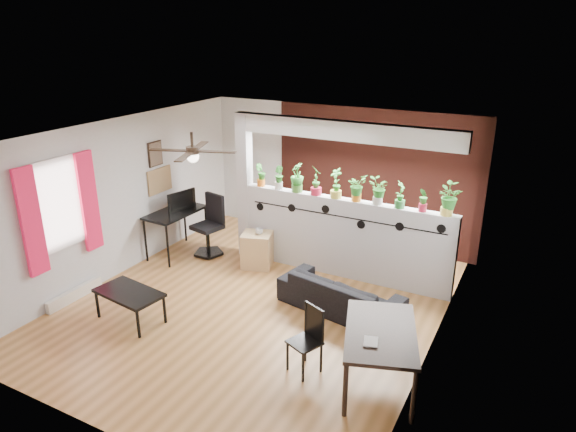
{
  "coord_description": "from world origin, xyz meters",
  "views": [
    {
      "loc": [
        3.6,
        -5.86,
        3.96
      ],
      "look_at": [
        0.22,
        0.6,
        1.26
      ],
      "focal_mm": 32.0,
      "sensor_mm": 36.0,
      "label": 1
    }
  ],
  "objects_px": {
    "ceiling_fan": "(193,153)",
    "folding_chair": "(309,333)",
    "potted_plant_3": "(316,180)",
    "potted_plant_8": "(423,199)",
    "sofa": "(340,294)",
    "cube_shelf": "(257,250)",
    "coffee_table": "(129,295)",
    "potted_plant_1": "(279,177)",
    "potted_plant_7": "(400,194)",
    "computer_desk": "(175,215)",
    "office_chair": "(210,229)",
    "potted_plant_2": "(297,177)",
    "potted_plant_6": "(378,190)",
    "potted_plant_9": "(448,198)",
    "potted_plant_0": "(261,174)",
    "cup": "(259,231)",
    "potted_plant_4": "(336,182)",
    "dining_table": "(381,336)",
    "potted_plant_5": "(357,187)"
  },
  "relations": [
    {
      "from": "ceiling_fan",
      "to": "folding_chair",
      "type": "height_order",
      "value": "ceiling_fan"
    },
    {
      "from": "potted_plant_3",
      "to": "folding_chair",
      "type": "bearing_deg",
      "value": -66.61
    },
    {
      "from": "potted_plant_8",
      "to": "sofa",
      "type": "xyz_separation_m",
      "value": [
        -0.84,
        -1.09,
        -1.29
      ]
    },
    {
      "from": "cube_shelf",
      "to": "coffee_table",
      "type": "distance_m",
      "value": 2.46
    },
    {
      "from": "potted_plant_8",
      "to": "folding_chair",
      "type": "distance_m",
      "value": 2.84
    },
    {
      "from": "potted_plant_1",
      "to": "coffee_table",
      "type": "bearing_deg",
      "value": -108.64
    },
    {
      "from": "potted_plant_7",
      "to": "computer_desk",
      "type": "bearing_deg",
      "value": -171.4
    },
    {
      "from": "office_chair",
      "to": "computer_desk",
      "type": "bearing_deg",
      "value": -154.71
    },
    {
      "from": "potted_plant_8",
      "to": "potted_plant_2",
      "type": "bearing_deg",
      "value": 180.0
    },
    {
      "from": "potted_plant_6",
      "to": "potted_plant_9",
      "type": "relative_size",
      "value": 0.88
    },
    {
      "from": "potted_plant_0",
      "to": "potted_plant_3",
      "type": "xyz_separation_m",
      "value": [
        1.05,
        0.0,
        0.05
      ]
    },
    {
      "from": "potted_plant_2",
      "to": "potted_plant_7",
      "type": "distance_m",
      "value": 1.76
    },
    {
      "from": "potted_plant_1",
      "to": "potted_plant_0",
      "type": "bearing_deg",
      "value": 180.0
    },
    {
      "from": "potted_plant_6",
      "to": "office_chair",
      "type": "bearing_deg",
      "value": -173.78
    },
    {
      "from": "potted_plant_2",
      "to": "folding_chair",
      "type": "height_order",
      "value": "potted_plant_2"
    },
    {
      "from": "potted_plant_2",
      "to": "cup",
      "type": "relative_size",
      "value": 3.82
    },
    {
      "from": "cup",
      "to": "potted_plant_4",
      "type": "bearing_deg",
      "value": 16.97
    },
    {
      "from": "cube_shelf",
      "to": "potted_plant_2",
      "type": "bearing_deg",
      "value": 15.24
    },
    {
      "from": "dining_table",
      "to": "ceiling_fan",
      "type": "bearing_deg",
      "value": 168.23
    },
    {
      "from": "potted_plant_1",
      "to": "office_chair",
      "type": "bearing_deg",
      "value": -165.32
    },
    {
      "from": "potted_plant_2",
      "to": "coffee_table",
      "type": "distance_m",
      "value": 3.24
    },
    {
      "from": "potted_plant_5",
      "to": "potted_plant_6",
      "type": "bearing_deg",
      "value": -0.0
    },
    {
      "from": "computer_desk",
      "to": "office_chair",
      "type": "bearing_deg",
      "value": 25.29
    },
    {
      "from": "potted_plant_7",
      "to": "sofa",
      "type": "height_order",
      "value": "potted_plant_7"
    },
    {
      "from": "potted_plant_3",
      "to": "cube_shelf",
      "type": "distance_m",
      "value": 1.64
    },
    {
      "from": "potted_plant_2",
      "to": "cube_shelf",
      "type": "height_order",
      "value": "potted_plant_2"
    },
    {
      "from": "potted_plant_4",
      "to": "potted_plant_7",
      "type": "height_order",
      "value": "potted_plant_4"
    },
    {
      "from": "potted_plant_5",
      "to": "sofa",
      "type": "xyz_separation_m",
      "value": [
        0.22,
        -1.09,
        -1.32
      ]
    },
    {
      "from": "potted_plant_3",
      "to": "potted_plant_7",
      "type": "bearing_deg",
      "value": -0.0
    },
    {
      "from": "potted_plant_4",
      "to": "cup",
      "type": "distance_m",
      "value": 1.6
    },
    {
      "from": "potted_plant_7",
      "to": "potted_plant_8",
      "type": "relative_size",
      "value": 1.19
    },
    {
      "from": "potted_plant_0",
      "to": "folding_chair",
      "type": "bearing_deg",
      "value": -49.85
    },
    {
      "from": "potted_plant_0",
      "to": "dining_table",
      "type": "xyz_separation_m",
      "value": [
        2.99,
        -2.43,
        -0.92
      ]
    },
    {
      "from": "potted_plant_0",
      "to": "computer_desk",
      "type": "height_order",
      "value": "potted_plant_0"
    },
    {
      "from": "potted_plant_2",
      "to": "potted_plant_5",
      "type": "relative_size",
      "value": 1.14
    },
    {
      "from": "sofa",
      "to": "coffee_table",
      "type": "height_order",
      "value": "sofa"
    },
    {
      "from": "potted_plant_6",
      "to": "potted_plant_7",
      "type": "height_order",
      "value": "potted_plant_7"
    },
    {
      "from": "cube_shelf",
      "to": "cup",
      "type": "height_order",
      "value": "cup"
    },
    {
      "from": "potted_plant_0",
      "to": "computer_desk",
      "type": "distance_m",
      "value": 1.77
    },
    {
      "from": "potted_plant_0",
      "to": "potted_plant_8",
      "type": "xyz_separation_m",
      "value": [
        2.81,
        0.0,
        -0.02
      ]
    },
    {
      "from": "potted_plant_3",
      "to": "potted_plant_5",
      "type": "bearing_deg",
      "value": -0.0
    },
    {
      "from": "cube_shelf",
      "to": "cup",
      "type": "relative_size",
      "value": 4.77
    },
    {
      "from": "potted_plant_9",
      "to": "dining_table",
      "type": "height_order",
      "value": "potted_plant_9"
    },
    {
      "from": "potted_plant_0",
      "to": "potted_plant_3",
      "type": "distance_m",
      "value": 1.05
    },
    {
      "from": "sofa",
      "to": "coffee_table",
      "type": "distance_m",
      "value": 3.03
    },
    {
      "from": "potted_plant_9",
      "to": "cube_shelf",
      "type": "bearing_deg",
      "value": -172.94
    },
    {
      "from": "potted_plant_8",
      "to": "coffee_table",
      "type": "height_order",
      "value": "potted_plant_8"
    },
    {
      "from": "potted_plant_9",
      "to": "cube_shelf",
      "type": "height_order",
      "value": "potted_plant_9"
    },
    {
      "from": "computer_desk",
      "to": "potted_plant_6",
      "type": "bearing_deg",
      "value": 9.43
    },
    {
      "from": "potted_plant_1",
      "to": "folding_chair",
      "type": "distance_m",
      "value": 3.31
    }
  ]
}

